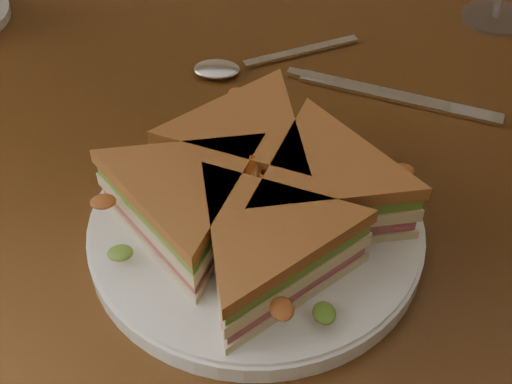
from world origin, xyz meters
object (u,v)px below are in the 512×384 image
(table, at_px, (275,219))
(spoon, at_px, (238,65))
(plate, at_px, (256,229))
(sandwich_wedges, at_px, (256,197))
(knife, at_px, (384,95))

(table, distance_m, spoon, 0.16)
(plate, height_order, sandwich_wedges, sandwich_wedges)
(spoon, distance_m, knife, 0.15)
(table, xyz_separation_m, sandwich_wedges, (-0.01, -0.11, 0.14))
(sandwich_wedges, distance_m, spoon, 0.23)
(sandwich_wedges, relative_size, spoon, 1.68)
(table, xyz_separation_m, knife, (0.10, 0.08, 0.10))
(spoon, bearing_deg, sandwich_wedges, -107.56)
(table, relative_size, knife, 5.74)
(plate, height_order, knife, plate)
(spoon, relative_size, knife, 0.81)
(spoon, xyz_separation_m, knife, (0.15, -0.04, -0.00))
(table, height_order, plate, plate)
(table, height_order, spoon, spoon)
(plate, distance_m, spoon, 0.23)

